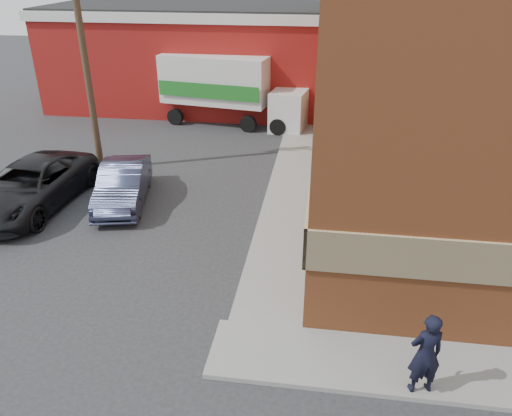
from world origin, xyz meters
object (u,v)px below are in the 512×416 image
at_px(man, 425,354).
at_px(box_truck, 229,86).
at_px(sedan, 123,184).
at_px(warehouse, 197,55).
at_px(utility_pole, 84,52).
at_px(suv_a, 31,186).

distance_m(man, box_truck, 18.92).
xyz_separation_m(sedan, box_truck, (1.99, 9.80, 1.33)).
height_order(warehouse, man, warehouse).
bearing_deg(utility_pole, man, -42.64).
distance_m(warehouse, suv_a, 15.02).
distance_m(warehouse, box_truck, 4.97).
bearing_deg(warehouse, man, -65.20).
height_order(utility_pole, sedan, utility_pole).
xyz_separation_m(utility_pole, man, (11.46, -10.55, -3.69)).
bearing_deg(warehouse, utility_pole, -97.77).
bearing_deg(man, utility_pole, -57.69).
bearing_deg(suv_a, utility_pole, 79.38).
distance_m(utility_pole, suv_a, 5.48).
bearing_deg(man, box_truck, -82.41).
height_order(man, suv_a, man).
height_order(warehouse, suv_a, warehouse).
xyz_separation_m(warehouse, suv_a, (-2.38, -14.70, -2.01)).
relative_size(warehouse, utility_pole, 1.81).
bearing_deg(warehouse, suv_a, -99.21).
height_order(utility_pole, man, utility_pole).
height_order(warehouse, utility_pole, utility_pole).
distance_m(man, sedan, 12.01).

